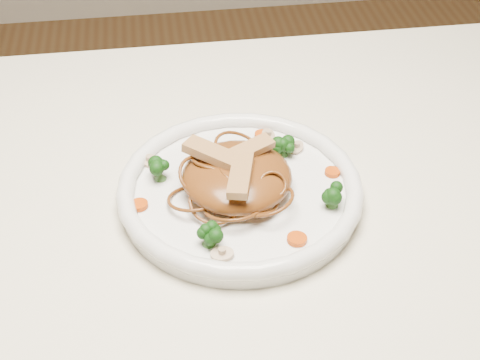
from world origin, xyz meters
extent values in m
cube|color=beige|center=(0.00, 0.00, 0.73)|extent=(1.20, 0.80, 0.04)
cylinder|color=brown|center=(0.54, 0.34, 0.35)|extent=(0.06, 0.06, 0.71)
cylinder|color=white|center=(0.04, 0.04, 0.76)|extent=(0.32, 0.32, 0.02)
ellipsoid|color=brown|center=(0.04, 0.04, 0.78)|extent=(0.15, 0.15, 0.04)
cube|color=tan|center=(0.06, 0.05, 0.81)|extent=(0.06, 0.05, 0.01)
cube|color=tan|center=(0.02, 0.05, 0.81)|extent=(0.07, 0.06, 0.01)
cube|color=tan|center=(0.04, 0.01, 0.81)|extent=(0.04, 0.07, 0.01)
cylinder|color=#BE4606|center=(0.09, 0.13, 0.77)|extent=(0.02, 0.02, 0.00)
cylinder|color=#BE4606|center=(-0.07, 0.02, 0.77)|extent=(0.03, 0.03, 0.00)
cylinder|color=#BE4606|center=(0.15, 0.05, 0.77)|extent=(0.02, 0.02, 0.00)
cylinder|color=#BE4606|center=(0.00, 0.12, 0.77)|extent=(0.03, 0.03, 0.00)
cylinder|color=#BE4606|center=(0.09, -0.05, 0.77)|extent=(0.03, 0.03, 0.00)
cylinder|color=#C5B494|center=(0.01, -0.06, 0.77)|extent=(0.03, 0.03, 0.01)
cylinder|color=#C5B494|center=(0.12, 0.10, 0.77)|extent=(0.03, 0.03, 0.01)
cylinder|color=#C5B494|center=(-0.05, 0.10, 0.77)|extent=(0.03, 0.03, 0.01)
cylinder|color=#C5B494|center=(0.09, 0.13, 0.77)|extent=(0.03, 0.03, 0.01)
camera|label=1|loc=(-0.04, -0.55, 1.28)|focal=52.12mm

